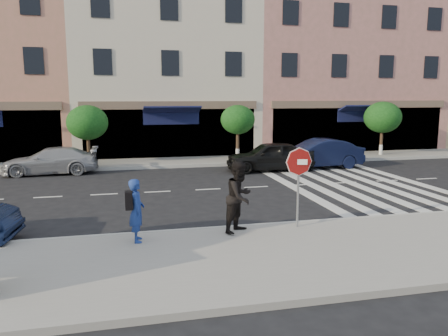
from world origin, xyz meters
TOP-DOWN VIEW (x-y plane):
  - ground at (0.00, 0.00)m, footprint 120.00×120.00m
  - sidewalk_near at (0.00, -3.75)m, footprint 60.00×4.50m
  - sidewalk_far at (0.00, 11.00)m, footprint 60.00×3.00m
  - building_centre at (-0.50, 17.00)m, footprint 11.00×9.00m
  - building_east_mid at (11.50, 17.00)m, footprint 13.00×9.00m
  - street_tree_wb at (-5.00, 10.80)m, footprint 2.10×2.10m
  - street_tree_c at (3.00, 10.80)m, footprint 1.90×1.90m
  - street_tree_ea at (12.00, 10.80)m, footprint 2.20×2.20m
  - stop_sign at (1.34, -1.95)m, footprint 0.74×0.26m
  - photographer at (-2.96, -2.18)m, footprint 0.38×0.58m
  - walker at (-0.31, -2.00)m, footprint 1.15×1.14m
  - car_far_left at (-6.62, 9.10)m, footprint 4.35×1.78m
  - car_far_mid at (3.81, 7.60)m, footprint 4.37×1.91m
  - car_far_right at (6.50, 7.85)m, footprint 4.59×1.72m

SIDE VIEW (x-z plane):
  - ground at x=0.00m, z-range 0.00..0.00m
  - sidewalk_near at x=0.00m, z-range 0.00..0.15m
  - sidewalk_far at x=0.00m, z-range 0.00..0.15m
  - car_far_left at x=-6.62m, z-range 0.00..1.26m
  - car_far_mid at x=3.81m, z-range 0.00..1.47m
  - car_far_right at x=6.50m, z-range 0.00..1.50m
  - photographer at x=-2.96m, z-range 0.15..1.71m
  - walker at x=-0.31m, z-range 0.15..2.03m
  - stop_sign at x=1.34m, z-range 0.67..2.85m
  - street_tree_wb at x=-5.00m, z-range 0.78..3.84m
  - street_tree_c at x=3.00m, z-range 0.84..3.87m
  - street_tree_ea at x=12.00m, z-range 0.80..3.99m
  - building_centre at x=-0.50m, z-range 0.00..11.00m
  - building_east_mid at x=11.50m, z-range 0.00..13.00m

